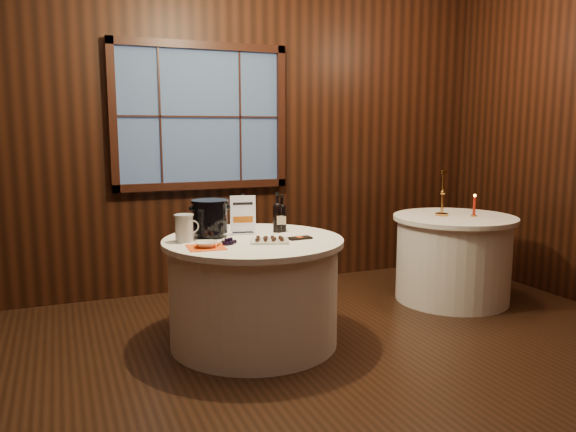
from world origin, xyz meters
name	(u,v)px	position (x,y,z in m)	size (l,w,h in m)	color
ground	(312,404)	(0.00, 0.00, 0.00)	(6.00, 6.00, 0.00)	black
back_wall	(201,128)	(0.00, 2.48, 1.54)	(6.00, 0.10, 3.00)	black
main_table	(254,291)	(0.00, 1.00, 0.39)	(1.28, 1.28, 0.77)	white
side_table	(453,258)	(2.00, 1.30, 0.39)	(1.08, 1.08, 0.77)	white
sign_stand	(243,221)	(-0.02, 1.18, 0.87)	(0.18, 0.12, 0.30)	silver
port_bottle_left	(278,215)	(0.25, 1.17, 0.90)	(0.07, 0.08, 0.30)	black
port_bottle_right	(282,216)	(0.29, 1.18, 0.89)	(0.07, 0.07, 0.28)	black
ice_bucket	(210,217)	(-0.26, 1.17, 0.91)	(0.26, 0.26, 0.27)	black
chocolate_plate	(270,240)	(0.06, 0.83, 0.79)	(0.31, 0.25, 0.04)	silver
chocolate_box	(300,238)	(0.30, 0.86, 0.78)	(0.17, 0.08, 0.01)	black
grape_bunch	(231,242)	(-0.21, 0.85, 0.79)	(0.18, 0.11, 0.04)	black
glass_pitcher	(184,228)	(-0.47, 1.07, 0.87)	(0.18, 0.13, 0.19)	silver
orange_napkin	(206,247)	(-0.38, 0.83, 0.77)	(0.24, 0.24, 0.00)	#FF5315
cracker_bowl	(206,244)	(-0.38, 0.83, 0.79)	(0.15, 0.15, 0.04)	silver
brass_candlestick	(442,199)	(1.91, 1.37, 0.92)	(0.11, 0.11, 0.41)	#BB813A
red_candle	(474,208)	(2.14, 1.21, 0.85)	(0.05, 0.05, 0.20)	#BB813A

